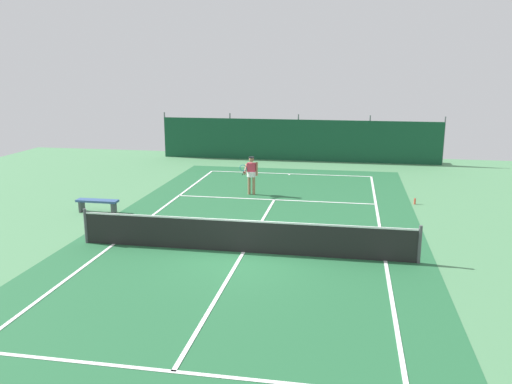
% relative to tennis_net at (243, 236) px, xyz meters
% --- Properties ---
extents(ground_plane, '(36.00, 36.00, 0.00)m').
position_rel_tennis_net_xyz_m(ground_plane, '(0.00, 0.00, -0.51)').
color(ground_plane, '#4C8456').
extents(court_surface, '(11.02, 26.60, 0.01)m').
position_rel_tennis_net_xyz_m(court_surface, '(0.00, 0.00, -0.51)').
color(court_surface, '#236038').
rests_on(court_surface, ground).
extents(tennis_net, '(10.12, 0.10, 1.10)m').
position_rel_tennis_net_xyz_m(tennis_net, '(0.00, 0.00, 0.00)').
color(tennis_net, black).
rests_on(tennis_net, ground).
extents(back_fence, '(16.30, 0.98, 2.70)m').
position_rel_tennis_net_xyz_m(back_fence, '(-0.00, 16.41, 0.16)').
color(back_fence, '#14472D').
rests_on(back_fence, ground).
extents(tennis_player, '(0.70, 0.76, 1.64)m').
position_rel_tennis_net_xyz_m(tennis_player, '(-1.12, 7.19, 0.45)').
color(tennis_player, '#9E7051').
rests_on(tennis_player, ground).
extents(tennis_ball_near_player, '(0.07, 0.07, 0.07)m').
position_rel_tennis_net_xyz_m(tennis_ball_near_player, '(-2.10, 12.72, -0.48)').
color(tennis_ball_near_player, '#CCDB33').
rests_on(tennis_ball_near_player, ground).
extents(parked_car, '(2.37, 4.38, 1.68)m').
position_rel_tennis_net_xyz_m(parked_car, '(3.35, 18.40, 0.33)').
color(parked_car, silver).
rests_on(parked_car, ground).
extents(courtside_bench, '(1.60, 0.40, 0.49)m').
position_rel_tennis_net_xyz_m(courtside_bench, '(-6.31, 3.35, -0.14)').
color(courtside_bench, '#335184').
rests_on(courtside_bench, ground).
extents(water_bottle, '(0.08, 0.08, 0.24)m').
position_rel_tennis_net_xyz_m(water_bottle, '(5.64, 6.72, -0.39)').
color(water_bottle, '#D84C38').
rests_on(water_bottle, ground).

